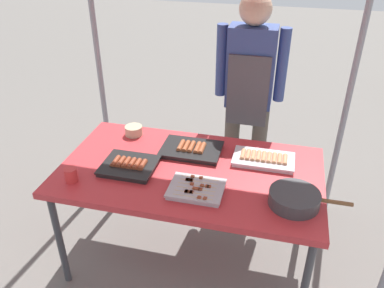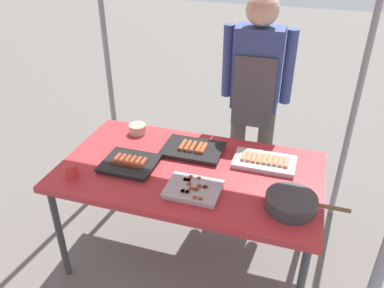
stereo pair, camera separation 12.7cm
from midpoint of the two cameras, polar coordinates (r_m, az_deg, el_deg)
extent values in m
plane|color=#66605B|center=(2.89, -1.56, -16.07)|extent=(18.00, 18.00, 0.00)
cube|color=#C63338|center=(2.41, -1.80, -4.09)|extent=(1.60, 0.90, 0.04)
cylinder|color=#3F3F44|center=(2.65, -20.10, -13.00)|extent=(0.04, 0.04, 0.71)
cylinder|color=#3F3F44|center=(2.32, 14.51, -19.58)|extent=(0.04, 0.04, 0.71)
cylinder|color=#3F3F44|center=(3.16, -12.81, -3.83)|extent=(0.04, 0.04, 0.71)
cylinder|color=#3F3F44|center=(2.89, 14.89, -7.81)|extent=(0.04, 0.04, 0.71)
cylinder|color=gray|center=(3.24, -14.73, 12.51)|extent=(0.04, 0.04, 2.30)
cylinder|color=gray|center=(2.90, 21.31, 9.30)|extent=(0.04, 0.04, 2.30)
cube|color=black|center=(2.45, -10.61, -3.32)|extent=(0.32, 0.27, 0.02)
cube|color=black|center=(2.44, -10.65, -3.01)|extent=(0.33, 0.28, 0.01)
cylinder|color=brown|center=(2.47, -12.54, -2.52)|extent=(0.03, 0.10, 0.03)
cylinder|color=brown|center=(2.45, -11.80, -2.64)|extent=(0.03, 0.10, 0.03)
cylinder|color=brown|center=(2.44, -11.05, -2.76)|extent=(0.03, 0.10, 0.03)
cylinder|color=brown|center=(2.42, -10.29, -2.87)|extent=(0.03, 0.10, 0.03)
cylinder|color=brown|center=(2.41, -9.52, -2.99)|extent=(0.03, 0.10, 0.03)
cylinder|color=brown|center=(2.40, -8.74, -3.11)|extent=(0.03, 0.10, 0.03)
cube|color=#ADADB2|center=(2.21, -1.02, -6.79)|extent=(0.30, 0.23, 0.02)
cube|color=#ADADB2|center=(2.20, -1.02, -6.46)|extent=(0.31, 0.24, 0.01)
cylinder|color=tan|center=(2.13, -1.65, -7.79)|extent=(0.22, 0.01, 0.01)
cube|color=brown|center=(2.12, -0.69, -7.94)|extent=(0.02, 0.02, 0.02)
cube|color=brown|center=(2.12, 0.17, -8.07)|extent=(0.02, 0.02, 0.02)
cylinder|color=tan|center=(2.16, -1.39, -7.21)|extent=(0.22, 0.01, 0.01)
cube|color=brown|center=(2.17, -2.53, -7.03)|extent=(0.02, 0.02, 0.02)
cube|color=brown|center=(2.16, -1.90, -7.13)|extent=(0.02, 0.02, 0.02)
cube|color=brown|center=(2.16, -1.78, -7.15)|extent=(0.02, 0.02, 0.02)
cube|color=brown|center=(2.17, -2.48, -7.04)|extent=(0.02, 0.02, 0.02)
cylinder|color=tan|center=(2.19, -1.14, -6.65)|extent=(0.22, 0.01, 0.01)
cube|color=brown|center=(2.19, -1.34, -6.62)|extent=(0.02, 0.02, 0.02)
cube|color=brown|center=(2.18, -0.45, -6.76)|extent=(0.02, 0.02, 0.02)
cube|color=brown|center=(2.18, -0.82, -6.70)|extent=(0.02, 0.02, 0.02)
cylinder|color=tan|center=(2.21, -0.90, -6.11)|extent=(0.22, 0.01, 0.01)
cube|color=brown|center=(2.20, 0.85, -6.36)|extent=(0.02, 0.02, 0.02)
cube|color=brown|center=(2.22, -1.66, -5.99)|extent=(0.02, 0.02, 0.02)
cube|color=brown|center=(2.20, 0.55, -6.32)|extent=(0.02, 0.02, 0.02)
cube|color=brown|center=(2.21, -0.19, -6.21)|extent=(0.02, 0.02, 0.02)
cylinder|color=tan|center=(2.24, -0.67, -5.57)|extent=(0.22, 0.01, 0.01)
cube|color=brown|center=(2.25, -1.80, -5.40)|extent=(0.02, 0.02, 0.02)
cube|color=brown|center=(2.25, -1.73, -5.41)|extent=(0.02, 0.02, 0.02)
cube|color=brown|center=(2.26, -2.30, -5.33)|extent=(0.02, 0.02, 0.02)
cube|color=brown|center=(2.26, -2.25, -5.34)|extent=(0.02, 0.02, 0.02)
cylinder|color=tan|center=(2.27, -0.44, -5.05)|extent=(0.22, 0.01, 0.01)
cube|color=brown|center=(2.28, -1.52, -4.89)|extent=(0.02, 0.02, 0.02)
cube|color=brown|center=(2.27, -0.30, -5.07)|extent=(0.02, 0.02, 0.02)
cube|color=silver|center=(2.49, 8.93, -2.41)|extent=(0.37, 0.21, 0.02)
cube|color=silver|center=(2.49, 8.96, -2.10)|extent=(0.38, 0.22, 0.01)
cylinder|color=tan|center=(2.49, 5.99, -1.55)|extent=(0.03, 0.11, 0.03)
cylinder|color=tan|center=(2.49, 6.73, -1.65)|extent=(0.03, 0.11, 0.03)
cylinder|color=tan|center=(2.48, 7.48, -1.74)|extent=(0.03, 0.11, 0.03)
cylinder|color=tan|center=(2.48, 8.23, -1.84)|extent=(0.03, 0.11, 0.03)
cylinder|color=tan|center=(2.48, 8.98, -1.93)|extent=(0.03, 0.11, 0.03)
cylinder|color=tan|center=(2.48, 9.73, -2.03)|extent=(0.03, 0.11, 0.03)
cylinder|color=tan|center=(2.48, 10.48, -2.12)|extent=(0.03, 0.11, 0.03)
cylinder|color=tan|center=(2.48, 11.23, -2.21)|extent=(0.03, 0.11, 0.03)
cylinder|color=tan|center=(2.48, 11.98, -2.31)|extent=(0.03, 0.11, 0.03)
cube|color=black|center=(2.57, -1.50, -0.98)|extent=(0.38, 0.26, 0.02)
cube|color=black|center=(2.56, -1.51, -0.67)|extent=(0.39, 0.27, 0.01)
cylinder|color=#9E512D|center=(2.57, -3.04, -0.28)|extent=(0.03, 0.12, 0.03)
cylinder|color=#9E512D|center=(2.56, -2.28, -0.38)|extent=(0.03, 0.12, 0.03)
cylinder|color=#9E512D|center=(2.55, -1.51, -0.48)|extent=(0.03, 0.12, 0.03)
cylinder|color=#9E512D|center=(2.54, -0.74, -0.58)|extent=(0.03, 0.12, 0.03)
cylinder|color=#9E512D|center=(2.54, 0.04, -0.68)|extent=(0.03, 0.12, 0.03)
cylinder|color=#38383A|center=(2.16, 13.05, -7.78)|extent=(0.27, 0.27, 0.08)
cylinder|color=brown|center=(2.17, 18.83, -8.11)|extent=(0.16, 0.02, 0.02)
cylinder|color=#386B33|center=(2.15, 13.14, -7.19)|extent=(0.25, 0.25, 0.01)
cylinder|color=#BFB28C|center=(2.80, -9.79, 1.93)|extent=(0.12, 0.12, 0.07)
cylinder|color=red|center=(2.40, -18.71, -4.32)|extent=(0.07, 0.07, 0.09)
cylinder|color=#595147|center=(3.25, 4.60, -0.74)|extent=(0.12, 0.12, 0.84)
cylinder|color=#595147|center=(3.23, 8.45, -1.23)|extent=(0.12, 0.12, 0.84)
cube|color=#384C8C|center=(2.93, 7.34, 11.06)|extent=(0.34, 0.20, 0.59)
cube|color=#4C4C51|center=(2.88, 6.86, 7.58)|extent=(0.30, 0.02, 0.54)
cylinder|color=#384C8C|center=(2.95, 3.06, 12.03)|extent=(0.08, 0.08, 0.54)
cylinder|color=#384C8C|center=(2.90, 11.76, 11.13)|extent=(0.08, 0.08, 0.54)
sphere|color=#D8B293|center=(2.82, 7.92, 18.96)|extent=(0.23, 0.23, 0.23)
camera|label=1|loc=(0.06, -91.54, -0.91)|focal=36.57mm
camera|label=2|loc=(0.06, 88.46, 0.91)|focal=36.57mm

